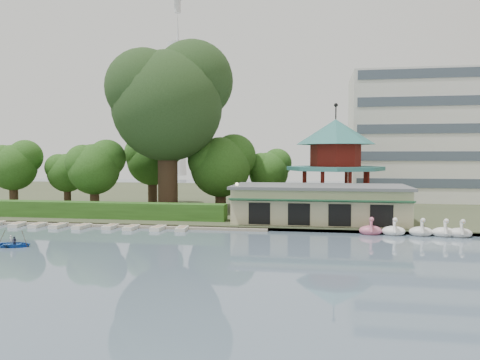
% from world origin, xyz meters
% --- Properties ---
extents(ground_plane, '(220.00, 220.00, 0.00)m').
position_xyz_m(ground_plane, '(0.00, 0.00, 0.00)').
color(ground_plane, slate).
rests_on(ground_plane, ground).
extents(shore, '(220.00, 70.00, 0.40)m').
position_xyz_m(shore, '(0.00, 52.00, 0.20)').
color(shore, '#424930').
rests_on(shore, ground).
extents(embankment, '(220.00, 0.60, 0.30)m').
position_xyz_m(embankment, '(0.00, 17.30, 0.15)').
color(embankment, gray).
rests_on(embankment, ground).
extents(dock, '(34.00, 1.60, 0.24)m').
position_xyz_m(dock, '(-12.00, 17.20, 0.12)').
color(dock, gray).
rests_on(dock, ground).
extents(boathouse, '(18.60, 9.39, 3.90)m').
position_xyz_m(boathouse, '(10.00, 21.97, 2.37)').
color(boathouse, '#B8B188').
rests_on(boathouse, shore).
extents(pavilion, '(12.40, 12.40, 13.50)m').
position_xyz_m(pavilion, '(12.00, 32.00, 7.48)').
color(pavilion, '#B8B188').
rests_on(pavilion, shore).
extents(office_building, '(38.00, 18.00, 20.00)m').
position_xyz_m(office_building, '(32.67, 49.00, 9.73)').
color(office_building, silver).
rests_on(office_building, shore).
extents(broadcast_tower, '(8.00, 8.00, 96.00)m').
position_xyz_m(broadcast_tower, '(-42.00, 140.00, 33.98)').
color(broadcast_tower, silver).
rests_on(broadcast_tower, ground).
extents(hedge, '(30.00, 2.00, 1.80)m').
position_xyz_m(hedge, '(-15.00, 20.50, 1.30)').
color(hedge, '#2B591C').
rests_on(hedge, shore).
extents(lamp_post, '(0.36, 0.36, 4.28)m').
position_xyz_m(lamp_post, '(1.50, 19.00, 3.34)').
color(lamp_post, black).
rests_on(lamp_post, shore).
extents(big_tree, '(15.30, 14.25, 21.96)m').
position_xyz_m(big_tree, '(-8.81, 28.23, 14.82)').
color(big_tree, '#3A281C').
rests_on(big_tree, shore).
extents(small_trees, '(39.35, 17.02, 10.78)m').
position_xyz_m(small_trees, '(-12.44, 31.68, 6.43)').
color(small_trees, '#3A281C').
rests_on(small_trees, shore).
extents(swan_boats, '(14.30, 2.08, 1.92)m').
position_xyz_m(swan_boats, '(21.25, 16.60, 0.40)').
color(swan_boats, '#CF6684').
rests_on(swan_boats, ground).
extents(moored_rowboats, '(24.91, 2.80, 0.36)m').
position_xyz_m(moored_rowboats, '(-15.27, 15.80, 0.18)').
color(moored_rowboats, silver).
rests_on(moored_rowboats, ground).
extents(rowboat_with_passengers, '(4.51, 3.47, 2.01)m').
position_xyz_m(rowboat_with_passengers, '(-14.86, 5.51, 0.43)').
color(rowboat_with_passengers, blue).
rests_on(rowboat_with_passengers, ground).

